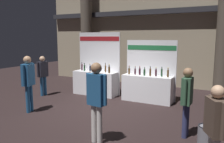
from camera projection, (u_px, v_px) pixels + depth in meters
name	position (u px, v px, depth m)	size (l,w,h in m)	color
ground_plane	(101.00, 111.00, 7.41)	(24.00, 24.00, 0.00)	black
hall_colonnade	(150.00, 20.00, 11.12)	(11.77, 1.11, 6.54)	gray
exhibitor_booth_0	(96.00, 80.00, 9.52)	(1.96, 0.71, 2.60)	white
exhibitor_booth_1	(148.00, 86.00, 8.51)	(1.96, 0.66, 2.29)	white
trash_bin	(206.00, 142.00, 4.48)	(0.35, 0.35, 0.68)	slate
visitor_0	(43.00, 72.00, 9.28)	(0.25, 0.57, 1.63)	navy
visitor_3	(96.00, 96.00, 5.03)	(0.56, 0.26, 1.84)	silver
visitor_4	(216.00, 124.00, 3.71)	(0.40, 0.51, 1.63)	silver
visitor_5	(28.00, 78.00, 7.19)	(0.35, 0.57, 1.81)	navy
visitor_6	(187.00, 97.00, 5.36)	(0.23, 0.53, 1.69)	navy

